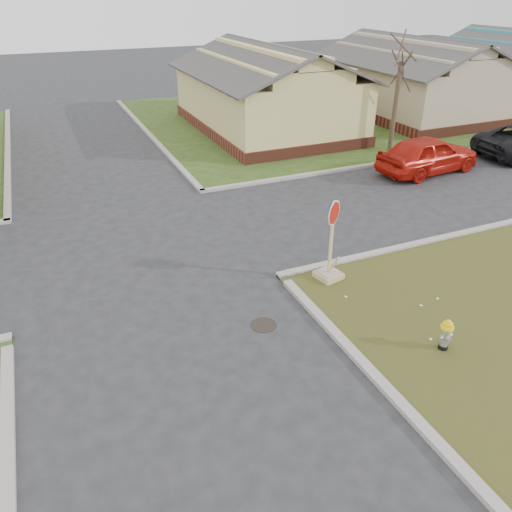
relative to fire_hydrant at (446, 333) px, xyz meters
name	(u,v)px	position (x,y,z in m)	size (l,w,h in m)	color
ground	(172,336)	(-5.59, 3.02, -0.49)	(120.00, 120.00, 0.00)	#272729
verge_far_right	(415,106)	(16.41, 21.02, -0.46)	(37.00, 19.00, 0.05)	#2A4217
curbs	(130,247)	(-5.59, 8.02, -0.49)	(80.00, 40.00, 0.12)	#A29C93
manhole	(264,325)	(-3.39, 2.52, -0.48)	(0.64, 0.64, 0.01)	black
side_house_yellow	(265,90)	(4.41, 19.52, 1.70)	(7.60, 11.60, 4.70)	brown
side_house_tan	(411,78)	(14.41, 19.52, 1.70)	(7.60, 11.60, 4.70)	brown
tree_mid_right	(395,107)	(8.41, 13.22, 1.66)	(0.22, 0.22, 4.20)	#3C3022
fire_hydrant	(446,333)	(0.00, 0.00, 0.00)	(0.30, 0.30, 0.80)	black
stop_sign	(330,262)	(-0.79, 3.77, 0.08)	(0.68, 0.66, 2.38)	tan
red_sedan	(428,154)	(7.90, 9.94, 0.34)	(1.95, 4.84, 1.65)	#B8170D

